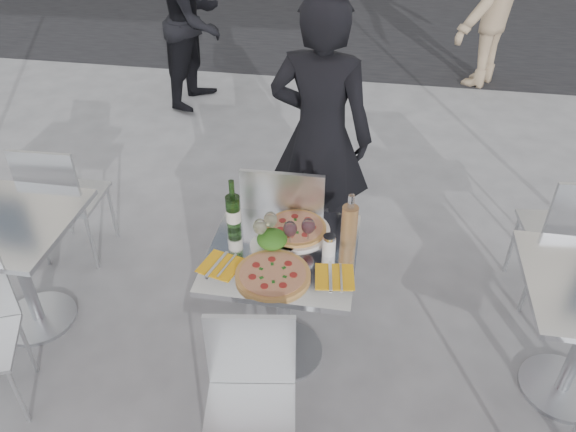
% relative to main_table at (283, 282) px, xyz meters
% --- Properties ---
extents(ground, '(80.00, 80.00, 0.00)m').
position_rel_main_table_xyz_m(ground, '(0.00, 0.00, -0.54)').
color(ground, slate).
extents(street_asphalt, '(24.00, 5.00, 0.00)m').
position_rel_main_table_xyz_m(street_asphalt, '(0.00, 6.50, -0.54)').
color(street_asphalt, black).
rests_on(street_asphalt, ground).
extents(main_table, '(0.72, 0.72, 0.75)m').
position_rel_main_table_xyz_m(main_table, '(0.00, 0.00, 0.00)').
color(main_table, '#B7BABF').
rests_on(main_table, ground).
extents(side_table_left, '(0.72, 0.72, 0.75)m').
position_rel_main_table_xyz_m(side_table_left, '(-1.50, 0.00, 0.00)').
color(side_table_left, '#B7BABF').
rests_on(side_table_left, ground).
extents(chair_far, '(0.46, 0.47, 0.99)m').
position_rel_main_table_xyz_m(chair_far, '(-0.07, 0.45, 0.04)').
color(chair_far, silver).
rests_on(chair_far, ground).
extents(chair_near, '(0.44, 0.45, 0.84)m').
position_rel_main_table_xyz_m(chair_near, '(-0.03, -0.65, -0.04)').
color(chair_near, silver).
rests_on(chair_near, ground).
extents(side_chair_lfar, '(0.42, 0.43, 0.89)m').
position_rel_main_table_xyz_m(side_chair_lfar, '(-1.53, 0.58, -0.01)').
color(side_chair_lfar, silver).
rests_on(side_chair_lfar, ground).
extents(side_chair_rfar, '(0.47, 0.49, 0.95)m').
position_rel_main_table_xyz_m(side_chair_rfar, '(1.55, 0.67, 0.02)').
color(side_chair_rfar, silver).
rests_on(side_chair_rfar, ground).
extents(woman_diner, '(0.70, 0.51, 1.76)m').
position_rel_main_table_xyz_m(woman_diner, '(0.06, 0.95, 0.34)').
color(woman_diner, black).
rests_on(woman_diner, ground).
extents(pedestrian_a, '(0.77, 0.92, 1.67)m').
position_rel_main_table_xyz_m(pedestrian_a, '(-1.44, 3.22, 0.30)').
color(pedestrian_a, black).
rests_on(pedestrian_a, ground).
extents(pedestrian_b, '(1.16, 1.34, 1.80)m').
position_rel_main_table_xyz_m(pedestrian_b, '(1.45, 4.20, 0.36)').
color(pedestrian_b, tan).
rests_on(pedestrian_b, ground).
extents(pizza_near, '(0.35, 0.35, 0.02)m').
position_rel_main_table_xyz_m(pizza_near, '(-0.01, -0.20, 0.22)').
color(pizza_near, '#E3AE58').
rests_on(pizza_near, main_table).
extents(pizza_far, '(0.35, 0.35, 0.03)m').
position_rel_main_table_xyz_m(pizza_far, '(0.04, 0.16, 0.23)').
color(pizza_far, white).
rests_on(pizza_far, main_table).
extents(salad_plate, '(0.22, 0.22, 0.09)m').
position_rel_main_table_xyz_m(salad_plate, '(-0.06, 0.02, 0.25)').
color(salad_plate, white).
rests_on(salad_plate, main_table).
extents(wine_bottle, '(0.07, 0.08, 0.29)m').
position_rel_main_table_xyz_m(wine_bottle, '(-0.28, 0.13, 0.32)').
color(wine_bottle, '#2A541F').
rests_on(wine_bottle, main_table).
extents(carafe, '(0.08, 0.08, 0.29)m').
position_rel_main_table_xyz_m(carafe, '(0.31, 0.10, 0.33)').
color(carafe, tan).
rests_on(carafe, main_table).
extents(sugar_shaker, '(0.06, 0.06, 0.11)m').
position_rel_main_table_xyz_m(sugar_shaker, '(0.22, 0.01, 0.26)').
color(sugar_shaker, white).
rests_on(sugar_shaker, main_table).
extents(wineglass_white_a, '(0.07, 0.07, 0.16)m').
position_rel_main_table_xyz_m(wineglass_white_a, '(-0.12, 0.02, 0.32)').
color(wineglass_white_a, white).
rests_on(wineglass_white_a, main_table).
extents(wineglass_white_b, '(0.07, 0.07, 0.16)m').
position_rel_main_table_xyz_m(wineglass_white_b, '(-0.08, 0.09, 0.32)').
color(wineglass_white_b, white).
rests_on(wineglass_white_b, main_table).
extents(wineglass_red_a, '(0.07, 0.07, 0.16)m').
position_rel_main_table_xyz_m(wineglass_red_a, '(0.03, 0.03, 0.32)').
color(wineglass_red_a, white).
rests_on(wineglass_red_a, main_table).
extents(wineglass_red_b, '(0.07, 0.07, 0.16)m').
position_rel_main_table_xyz_m(wineglass_red_b, '(0.11, 0.06, 0.32)').
color(wineglass_red_b, white).
rests_on(wineglass_red_b, main_table).
extents(napkin_left, '(0.22, 0.22, 0.01)m').
position_rel_main_table_xyz_m(napkin_left, '(-0.27, -0.16, 0.21)').
color(napkin_left, yellow).
rests_on(napkin_left, main_table).
extents(napkin_right, '(0.20, 0.20, 0.01)m').
position_rel_main_table_xyz_m(napkin_right, '(0.27, -0.15, 0.21)').
color(napkin_right, yellow).
rests_on(napkin_right, main_table).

